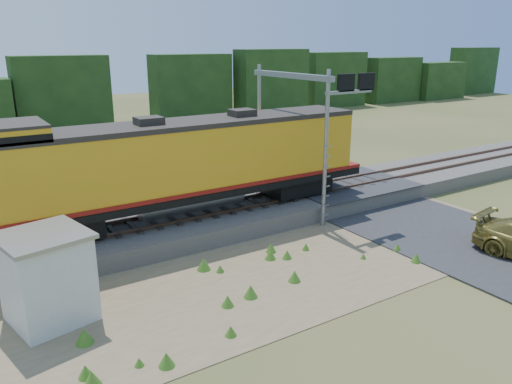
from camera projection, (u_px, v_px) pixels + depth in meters
ground at (317, 264)px, 19.84m from camera, size 140.00×140.00×0.00m
ballast at (239, 213)px, 24.55m from camera, size 70.00×5.00×0.80m
rails at (239, 204)px, 24.41m from camera, size 70.00×1.54×0.16m
dirt_shoulder at (268, 271)px, 19.20m from camera, size 26.00×8.00×0.03m
road at (420, 223)px, 24.03m from camera, size 7.00×66.00×0.86m
tree_line_north at (74, 98)px, 49.55m from camera, size 130.00×3.00×6.50m
weed_clumps at (240, 286)px, 18.11m from camera, size 15.00×6.20×0.56m
locomotive at (185, 163)px, 22.27m from camera, size 18.29×2.79×4.72m
shed at (47, 277)px, 15.47m from camera, size 2.93×2.93×2.93m
signal_gantry at (305, 106)px, 24.27m from camera, size 2.91×6.20×7.34m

